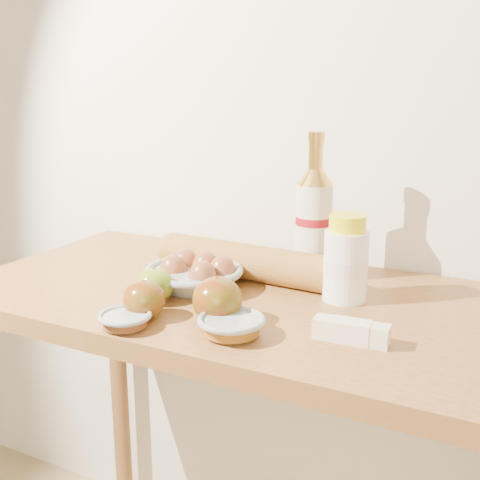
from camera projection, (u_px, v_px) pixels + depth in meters
name	position (u px, v px, depth m)	size (l,w,h in m)	color
back_wall	(310.00, 90.00, 1.41)	(3.50, 0.02, 2.60)	white
table	(246.00, 349.00, 1.26)	(1.20, 0.60, 0.90)	#A97036
bourbon_bottle	(314.00, 221.00, 1.28)	(0.09, 0.09, 0.32)	beige
cream_bottle	(346.00, 261.00, 1.17)	(0.10, 0.10, 0.17)	white
egg_bowl	(195.00, 275.00, 1.25)	(0.23, 0.23, 0.07)	gray
baguette	(245.00, 261.00, 1.31)	(0.47, 0.10, 0.08)	#B47F37
apple_yellowgreen	(155.00, 285.00, 1.17)	(0.09, 0.09, 0.07)	olive
apple_redgreen_front	(144.00, 299.00, 1.09)	(0.09, 0.09, 0.07)	#91070B
apple_redgreen_right	(217.00, 300.00, 1.07)	(0.12, 0.12, 0.08)	#90070A
sugar_bowl	(125.00, 320.00, 1.05)	(0.11, 0.11, 0.03)	#97A59E
syrup_bowl	(231.00, 326.00, 1.02)	(0.15, 0.15, 0.03)	#94A29C
butter_stick	(351.00, 332.00, 1.00)	(0.13, 0.04, 0.04)	beige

